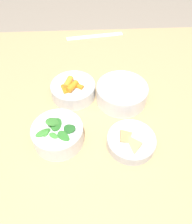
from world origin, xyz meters
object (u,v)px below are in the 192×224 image
at_px(bowl_carrots, 73,89).
at_px(bowl_beans_hotdog, 122,94).
at_px(bowl_cookies, 131,141).
at_px(ruler, 95,36).
at_px(bowl_greens, 58,134).

height_order(bowl_carrots, bowl_beans_hotdog, bowl_carrots).
relative_size(bowl_carrots, bowl_cookies, 1.09).
height_order(bowl_carrots, bowl_cookies, bowl_carrots).
distance_m(bowl_cookies, ruler, 0.64).
relative_size(bowl_greens, ruler, 0.54).
relative_size(bowl_carrots, bowl_greens, 1.05).
xyz_separation_m(bowl_carrots, ruler, (0.10, 0.41, -0.03)).
bearing_deg(ruler, bowl_cookies, -83.29).
bearing_deg(bowl_greens, ruler, 77.01).
bearing_deg(bowl_cookies, bowl_carrots, 127.84).
relative_size(bowl_greens, bowl_beans_hotdog, 0.86).
height_order(bowl_greens, bowl_beans_hotdog, bowl_greens).
distance_m(bowl_greens, ruler, 0.63).
height_order(bowl_greens, ruler, bowl_greens).
xyz_separation_m(bowl_carrots, bowl_cookies, (0.18, -0.23, -0.01)).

